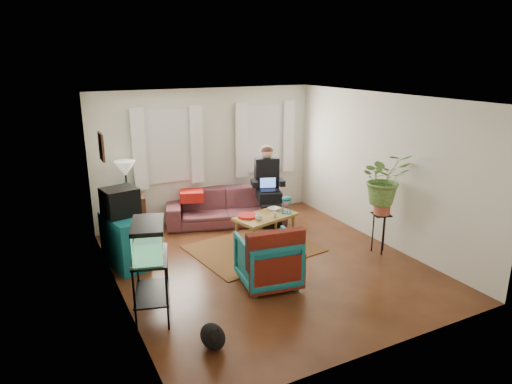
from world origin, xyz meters
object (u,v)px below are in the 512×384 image
sofa (226,201)px  dresser (125,241)px  aquarium_stand (152,287)px  plant_stand (380,233)px  armchair (268,258)px  coffee_table (265,227)px  side_table (129,216)px

sofa → dresser: size_ratio=2.56×
aquarium_stand → plant_stand: 3.91m
sofa → plant_stand: 3.01m
sofa → armchair: bearing=-82.8°
coffee_table → armchair: bearing=-131.5°
aquarium_stand → plant_stand: bearing=19.9°
sofa → armchair: sofa is taller
side_table → dresser: size_ratio=0.82×
aquarium_stand → coffee_table: bearing=49.5°
aquarium_stand → coffee_table: 2.95m
plant_stand → aquarium_stand: bearing=-176.7°
armchair → coffee_table: armchair is taller
armchair → dresser: bearing=-34.4°
armchair → plant_stand: 2.20m
side_table → dresser: bearing=-105.1°
sofa → aquarium_stand: sofa is taller
coffee_table → dresser: bearing=164.0°
aquarium_stand → coffee_table: size_ratio=0.76×
sofa → plant_stand: sofa is taller
sofa → aquarium_stand: (-2.18, -2.70, -0.03)m
dresser → aquarium_stand: 1.67m
sofa → dresser: sofa is taller
side_table → armchair: (1.36, -2.82, 0.04)m
side_table → plant_stand: (3.55, -2.70, -0.03)m
sofa → coffee_table: size_ratio=2.10×
side_table → aquarium_stand: (-0.35, -2.93, 0.05)m
armchair → sofa: bearing=-92.2°
side_table → coffee_table: side_table is taller
armchair → coffee_table: bearing=-109.0°
dresser → armchair: armchair is taller
sofa → armchair: 2.63m
aquarium_stand → dresser: bearing=106.2°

